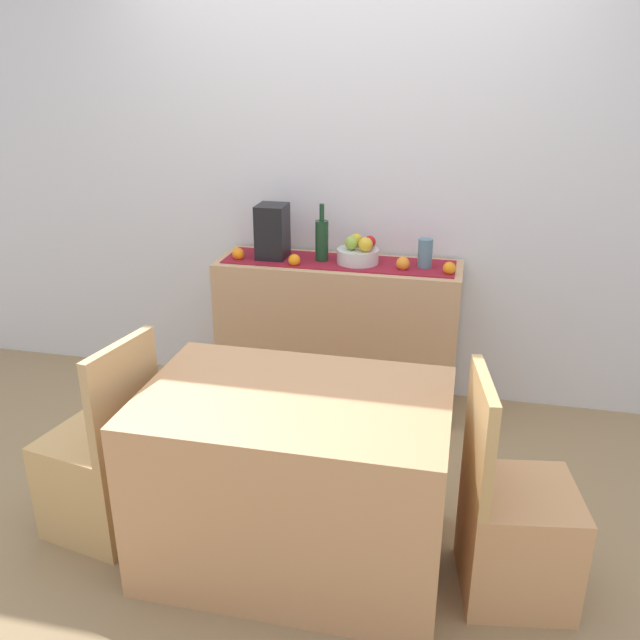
{
  "coord_description": "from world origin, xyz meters",
  "views": [
    {
      "loc": [
        0.68,
        -2.56,
        1.94
      ],
      "look_at": [
        0.02,
        0.38,
        0.73
      ],
      "focal_mm": 37.63,
      "sensor_mm": 36.0,
      "label": 1
    }
  ],
  "objects_px": {
    "sideboard_console": "(338,335)",
    "wine_bottle": "(322,240)",
    "coffee_maker": "(272,232)",
    "chair_by_corner": "(514,531)",
    "chair_near_window": "(103,473)",
    "ceramic_vase": "(425,254)",
    "dining_table": "(295,478)",
    "fruit_bowl": "(358,256)"
  },
  "relations": [
    {
      "from": "sideboard_console",
      "to": "wine_bottle",
      "type": "relative_size",
      "value": 4.21
    },
    {
      "from": "wine_bottle",
      "to": "sideboard_console",
      "type": "bearing_deg",
      "value": -0.0
    },
    {
      "from": "coffee_maker",
      "to": "chair_by_corner",
      "type": "distance_m",
      "value": 2.01
    },
    {
      "from": "chair_by_corner",
      "to": "chair_near_window",
      "type": "bearing_deg",
      "value": -179.98
    },
    {
      "from": "ceramic_vase",
      "to": "chair_by_corner",
      "type": "height_order",
      "value": "ceramic_vase"
    },
    {
      "from": "dining_table",
      "to": "chair_near_window",
      "type": "relative_size",
      "value": 1.3
    },
    {
      "from": "sideboard_console",
      "to": "fruit_bowl",
      "type": "height_order",
      "value": "fruit_bowl"
    },
    {
      "from": "wine_bottle",
      "to": "coffee_maker",
      "type": "relative_size",
      "value": 1.06
    },
    {
      "from": "fruit_bowl",
      "to": "coffee_maker",
      "type": "xyz_separation_m",
      "value": [
        -0.48,
        0.0,
        0.11
      ]
    },
    {
      "from": "coffee_maker",
      "to": "chair_by_corner",
      "type": "height_order",
      "value": "coffee_maker"
    },
    {
      "from": "sideboard_console",
      "to": "coffee_maker",
      "type": "height_order",
      "value": "coffee_maker"
    },
    {
      "from": "ceramic_vase",
      "to": "chair_near_window",
      "type": "relative_size",
      "value": 0.18
    },
    {
      "from": "fruit_bowl",
      "to": "chair_by_corner",
      "type": "relative_size",
      "value": 0.25
    },
    {
      "from": "chair_near_window",
      "to": "fruit_bowl",
      "type": "bearing_deg",
      "value": 56.97
    },
    {
      "from": "ceramic_vase",
      "to": "chair_by_corner",
      "type": "xyz_separation_m",
      "value": [
        0.47,
        -1.33,
        -0.68
      ]
    },
    {
      "from": "sideboard_console",
      "to": "chair_near_window",
      "type": "relative_size",
      "value": 1.5
    },
    {
      "from": "fruit_bowl",
      "to": "coffee_maker",
      "type": "bearing_deg",
      "value": 180.0
    },
    {
      "from": "chair_near_window",
      "to": "coffee_maker",
      "type": "bearing_deg",
      "value": 73.98
    },
    {
      "from": "sideboard_console",
      "to": "chair_near_window",
      "type": "xyz_separation_m",
      "value": [
        -0.76,
        -1.33,
        -0.17
      ]
    },
    {
      "from": "coffee_maker",
      "to": "chair_near_window",
      "type": "bearing_deg",
      "value": -106.02
    },
    {
      "from": "fruit_bowl",
      "to": "chair_near_window",
      "type": "xyz_separation_m",
      "value": [
        -0.86,
        -1.33,
        -0.64
      ]
    },
    {
      "from": "ceramic_vase",
      "to": "dining_table",
      "type": "bearing_deg",
      "value": -105.85
    },
    {
      "from": "sideboard_console",
      "to": "coffee_maker",
      "type": "bearing_deg",
      "value": 180.0
    },
    {
      "from": "fruit_bowl",
      "to": "coffee_maker",
      "type": "distance_m",
      "value": 0.49
    },
    {
      "from": "fruit_bowl",
      "to": "wine_bottle",
      "type": "bearing_deg",
      "value": 180.0
    },
    {
      "from": "chair_near_window",
      "to": "chair_by_corner",
      "type": "distance_m",
      "value": 1.7
    },
    {
      "from": "wine_bottle",
      "to": "chair_by_corner",
      "type": "height_order",
      "value": "wine_bottle"
    },
    {
      "from": "dining_table",
      "to": "chair_by_corner",
      "type": "xyz_separation_m",
      "value": [
        0.85,
        -0.0,
        -0.1
      ]
    },
    {
      "from": "wine_bottle",
      "to": "chair_by_corner",
      "type": "relative_size",
      "value": 0.36
    },
    {
      "from": "chair_near_window",
      "to": "dining_table",
      "type": "bearing_deg",
      "value": 0.21
    },
    {
      "from": "coffee_maker",
      "to": "dining_table",
      "type": "height_order",
      "value": "coffee_maker"
    },
    {
      "from": "wine_bottle",
      "to": "ceramic_vase",
      "type": "relative_size",
      "value": 2.0
    },
    {
      "from": "chair_by_corner",
      "to": "dining_table",
      "type": "bearing_deg",
      "value": 179.83
    },
    {
      "from": "ceramic_vase",
      "to": "chair_near_window",
      "type": "height_order",
      "value": "ceramic_vase"
    },
    {
      "from": "sideboard_console",
      "to": "chair_near_window",
      "type": "bearing_deg",
      "value": -119.69
    },
    {
      "from": "wine_bottle",
      "to": "coffee_maker",
      "type": "distance_m",
      "value": 0.28
    },
    {
      "from": "wine_bottle",
      "to": "fruit_bowl",
      "type": "bearing_deg",
      "value": -0.0
    },
    {
      "from": "dining_table",
      "to": "chair_near_window",
      "type": "xyz_separation_m",
      "value": [
        -0.85,
        -0.0,
        -0.1
      ]
    },
    {
      "from": "chair_near_window",
      "to": "chair_by_corner",
      "type": "bearing_deg",
      "value": 0.02
    },
    {
      "from": "chair_by_corner",
      "to": "ceramic_vase",
      "type": "bearing_deg",
      "value": 109.64
    },
    {
      "from": "chair_near_window",
      "to": "chair_by_corner",
      "type": "relative_size",
      "value": 1.0
    },
    {
      "from": "fruit_bowl",
      "to": "ceramic_vase",
      "type": "xyz_separation_m",
      "value": [
        0.36,
        0.0,
        0.04
      ]
    }
  ]
}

